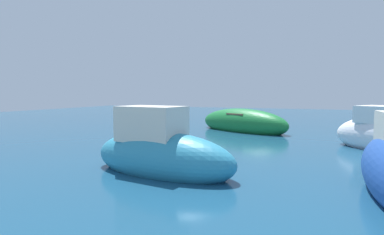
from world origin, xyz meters
The scene contains 2 objects.
moored_boat_1 centered at (-11.34, 3.35, 0.53)m, with size 4.40×2.20×2.06m.
moored_boat_5 centered at (-11.52, 13.31, 0.44)m, with size 5.92×4.20×1.59m.
Camera 1 is at (-7.40, -4.05, 2.10)m, focal length 30.17 mm.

